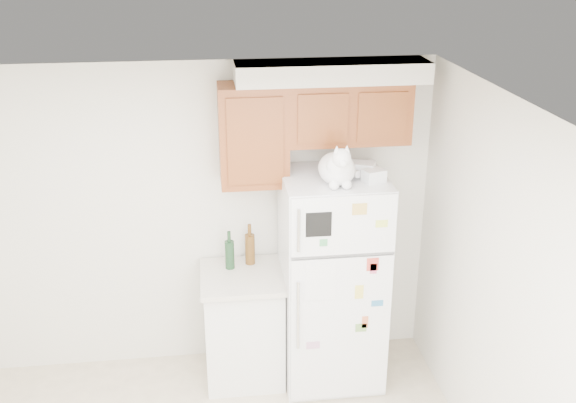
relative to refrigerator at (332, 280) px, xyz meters
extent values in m
cube|color=silver|center=(-1.07, 0.39, 0.40)|extent=(3.80, 0.04, 2.50)
cube|color=silver|center=(0.83, -1.61, 0.40)|extent=(0.04, 4.00, 2.50)
cube|color=white|center=(-1.07, -1.61, 1.65)|extent=(3.80, 4.00, 0.04)
cube|color=brown|center=(0.13, 0.22, 1.27)|extent=(0.90, 0.33, 0.45)
cube|color=brown|center=(-0.57, 0.22, 1.12)|extent=(0.50, 0.33, 0.75)
cube|color=silver|center=(0.00, 0.23, 1.57)|extent=(1.40, 0.37, 0.15)
cube|color=white|center=(0.00, 0.01, 0.00)|extent=(0.76, 0.72, 1.70)
cube|color=white|center=(0.00, -0.36, 0.62)|extent=(0.74, 0.03, 0.44)
cube|color=white|center=(0.00, -0.36, -0.22)|extent=(0.74, 0.03, 1.19)
cube|color=#59595B|center=(0.00, -0.36, 0.40)|extent=(0.74, 0.03, 0.02)
cylinder|color=silver|center=(-0.32, -0.39, 0.62)|extent=(0.02, 0.02, 0.32)
cylinder|color=silver|center=(-0.32, -0.39, -0.05)|extent=(0.02, 0.02, 0.55)
cube|color=black|center=(-0.18, -0.38, 0.65)|extent=(0.18, 0.00, 0.18)
cube|color=white|center=(-0.16, -0.38, 0.20)|extent=(0.22, 0.00, 0.28)
cube|color=#BF3C2F|center=(0.21, -0.38, 0.32)|extent=(0.09, 0.00, 0.10)
cube|color=#C44E6F|center=(0.22, -0.38, 0.28)|extent=(0.05, 0.00, 0.08)
cube|color=white|center=(0.29, -0.38, 0.51)|extent=(0.05, 0.00, 0.08)
cube|color=#D1E24F|center=(0.26, -0.38, 0.63)|extent=(0.09, 0.00, 0.05)
cube|color=teal|center=(0.26, -0.38, 0.00)|extent=(0.09, 0.00, 0.05)
cube|color=#C28AAC|center=(-0.21, -0.38, -0.32)|extent=(0.10, 0.00, 0.06)
cube|color=#699148|center=(0.15, -0.38, -0.20)|extent=(0.08, 0.00, 0.07)
cube|color=#439557|center=(-0.14, -0.38, 0.51)|extent=(0.06, 0.00, 0.05)
cube|color=#E1CF4F|center=(0.12, -0.38, 0.10)|extent=(0.06, 0.00, 0.11)
cube|color=gold|center=(0.10, -0.38, 0.75)|extent=(0.10, 0.00, 0.08)
cube|color=#C9663E|center=(0.18, -0.38, -0.15)|extent=(0.05, 0.00, 0.10)
cube|color=white|center=(-0.69, 0.07, -0.41)|extent=(0.60, 0.60, 0.88)
cube|color=beige|center=(-0.69, 0.05, 0.05)|extent=(0.64, 0.64, 0.04)
ellipsoid|color=white|center=(-0.01, -0.11, 0.95)|extent=(0.26, 0.35, 0.22)
ellipsoid|color=white|center=(-0.01, -0.21, 1.00)|extent=(0.19, 0.15, 0.21)
sphere|color=white|center=(-0.01, -0.27, 1.08)|extent=(0.13, 0.13, 0.13)
cone|color=white|center=(-0.05, -0.27, 1.15)|extent=(0.04, 0.04, 0.05)
cone|color=white|center=(0.02, -0.27, 1.15)|extent=(0.04, 0.04, 0.05)
cone|color=#D88C8C|center=(-0.05, -0.27, 1.14)|extent=(0.02, 0.02, 0.03)
cone|color=#D88C8C|center=(0.02, -0.27, 1.14)|extent=(0.02, 0.02, 0.03)
sphere|color=white|center=(-0.01, -0.32, 1.06)|extent=(0.06, 0.06, 0.06)
sphere|color=white|center=(-0.06, -0.25, 0.88)|extent=(0.07, 0.07, 0.07)
sphere|color=white|center=(0.03, -0.25, 0.88)|extent=(0.07, 0.07, 0.07)
cylinder|color=white|center=(0.10, 0.01, 0.88)|extent=(0.16, 0.22, 0.07)
cube|color=white|center=(0.21, 0.02, 0.90)|extent=(0.22, 0.19, 0.10)
cube|color=white|center=(0.26, -0.13, 0.89)|extent=(0.18, 0.15, 0.09)
camera|label=1|loc=(-0.93, -4.52, 2.51)|focal=42.00mm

